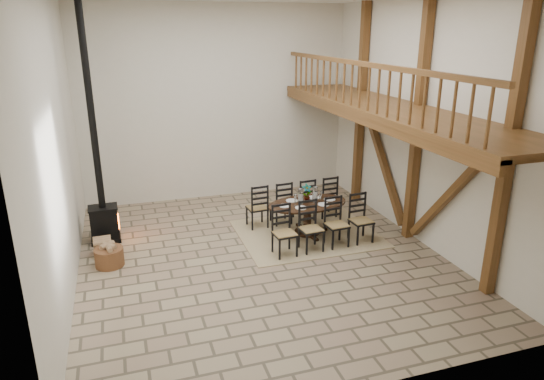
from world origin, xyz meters
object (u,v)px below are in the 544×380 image
object	(u,v)px
wood_stove	(101,191)
dining_table	(307,218)
log_stack	(103,246)
log_basket	(109,256)

from	to	relation	value
wood_stove	dining_table	bearing A→B (deg)	-14.51
dining_table	log_stack	distance (m)	4.36
wood_stove	log_stack	bearing A→B (deg)	-96.15
wood_stove	log_basket	size ratio (longest dim) A/B	9.09
dining_table	log_basket	xyz separation A→B (m)	(-4.21, -0.24, -0.18)
log_stack	log_basket	bearing A→B (deg)	-77.05
dining_table	log_basket	distance (m)	4.23
log_basket	log_stack	bearing A→B (deg)	102.95
log_basket	dining_table	bearing A→B (deg)	3.31
dining_table	log_stack	bearing A→B (deg)	171.74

